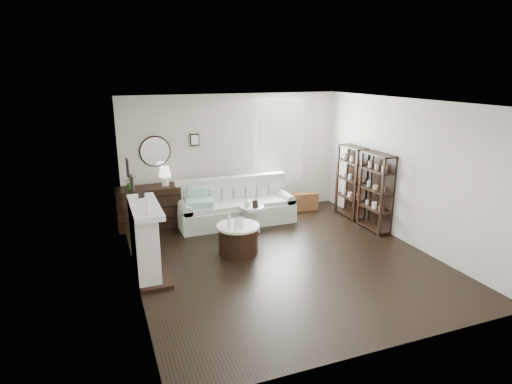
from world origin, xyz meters
name	(u,v)px	position (x,y,z in m)	size (l,w,h in m)	color
room	(265,142)	(0.73, 2.70, 1.60)	(5.50, 5.50, 5.50)	black
fireplace	(145,242)	(-2.32, 0.30, 0.54)	(0.50, 1.40, 1.84)	silver
shelf_unit_far	(351,182)	(2.33, 1.55, 0.80)	(0.30, 0.80, 1.60)	black
shelf_unit_near	(376,192)	(2.33, 0.65, 0.80)	(0.30, 0.80, 1.60)	black
sofa	(235,208)	(-0.21, 2.08, 0.32)	(2.47, 0.85, 0.96)	beige
quilt	(200,203)	(-1.02, 1.95, 0.56)	(0.55, 0.45, 0.14)	#279172
suitcase	(305,201)	(1.58, 2.30, 0.21)	(0.62, 0.21, 0.41)	brown
dresser	(149,207)	(-1.99, 2.47, 0.43)	(1.29, 0.55, 0.86)	black
table_lamp	(165,176)	(-1.61, 2.47, 1.06)	(0.26, 0.26, 0.41)	beige
potted_plant	(131,183)	(-2.31, 2.42, 1.00)	(0.26, 0.22, 0.28)	#28611B
drum_table	(238,239)	(-0.67, 0.51, 0.27)	(0.77, 0.77, 0.53)	black
pedestal_table	(252,209)	(-0.13, 1.26, 0.55)	(0.49, 0.49, 0.60)	white
eiffel_drum	(241,218)	(-0.59, 0.56, 0.63)	(0.11, 0.11, 0.19)	black
bottle_drum	(229,221)	(-0.86, 0.42, 0.67)	(0.06, 0.06, 0.27)	silver
card_frame_drum	(239,223)	(-0.73, 0.32, 0.64)	(0.16, 0.01, 0.22)	white
eiffel_ped	(256,201)	(-0.03, 1.29, 0.69)	(0.11, 0.11, 0.19)	black
flask_ped	(247,200)	(-0.22, 1.28, 0.73)	(0.14, 0.14, 0.26)	silver
card_frame_ped	(255,204)	(-0.11, 1.13, 0.67)	(0.11, 0.01, 0.15)	black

